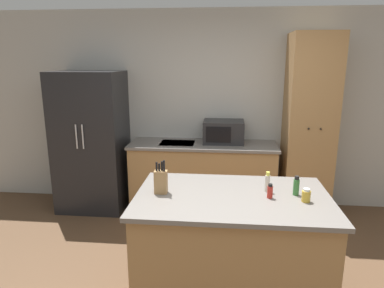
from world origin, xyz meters
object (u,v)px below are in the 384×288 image
object	(u,v)px
knife_block	(160,181)
spice_bottle_short_red	(296,186)
microwave	(223,132)
spice_bottle_tall_dark	(269,191)
pantry_cabinet	(308,128)
spice_bottle_green_herb	(267,182)
spice_bottle_amber_oil	(306,196)
refrigerator	(91,142)

from	to	relation	value
knife_block	spice_bottle_short_red	xyz separation A→B (m)	(1.05, 0.07, -0.03)
microwave	spice_bottle_tall_dark	size ratio (longest dim) A/B	4.58
microwave	pantry_cabinet	bearing A→B (deg)	-3.85
knife_block	spice_bottle_green_herb	xyz separation A→B (m)	(0.84, 0.12, -0.02)
knife_block	spice_bottle_short_red	size ratio (longest dim) A/B	1.79
spice_bottle_tall_dark	spice_bottle_short_red	size ratio (longest dim) A/B	0.74
spice_bottle_short_red	spice_bottle_amber_oil	size ratio (longest dim) A/B	1.50
knife_block	spice_bottle_amber_oil	distance (m)	1.10
spice_bottle_tall_dark	spice_bottle_green_herb	world-z (taller)	spice_bottle_green_herb
microwave	refrigerator	bearing A→B (deg)	-175.77
pantry_cabinet	spice_bottle_short_red	bearing A→B (deg)	-105.33
pantry_cabinet	spice_bottle_amber_oil	xyz separation A→B (m)	(-0.43, -1.86, -0.15)
refrigerator	pantry_cabinet	world-z (taller)	pantry_cabinet
microwave	spice_bottle_amber_oil	size ratio (longest dim) A/B	5.08
knife_block	spice_bottle_short_red	bearing A→B (deg)	3.67
refrigerator	spice_bottle_short_red	world-z (taller)	refrigerator
refrigerator	pantry_cabinet	distance (m)	2.79
refrigerator	spice_bottle_short_red	xyz separation A→B (m)	(2.31, -1.67, 0.10)
knife_block	spice_bottle_tall_dark	world-z (taller)	knife_block
spice_bottle_short_red	spice_bottle_amber_oil	bearing A→B (deg)	-69.28
pantry_cabinet	spice_bottle_tall_dark	distance (m)	1.94
spice_bottle_amber_oil	pantry_cabinet	bearing A→B (deg)	77.09
microwave	spice_bottle_tall_dark	distance (m)	1.92
spice_bottle_short_red	spice_bottle_amber_oil	xyz separation A→B (m)	(0.05, -0.13, -0.02)
knife_block	spice_bottle_tall_dark	distance (m)	0.84
refrigerator	pantry_cabinet	size ratio (longest dim) A/B	0.80
microwave	knife_block	bearing A→B (deg)	-104.25
refrigerator	spice_bottle_tall_dark	world-z (taller)	refrigerator
pantry_cabinet	spice_bottle_green_herb	distance (m)	1.82
knife_block	spice_bottle_short_red	world-z (taller)	knife_block
microwave	spice_bottle_amber_oil	distance (m)	2.03
microwave	spice_bottle_short_red	xyz separation A→B (m)	(0.58, -1.80, -0.04)
microwave	spice_bottle_short_red	bearing A→B (deg)	-72.19
spice_bottle_amber_oil	spice_bottle_green_herb	xyz separation A→B (m)	(-0.26, 0.18, 0.03)
knife_block	spice_bottle_amber_oil	size ratio (longest dim) A/B	2.69
spice_bottle_tall_dark	spice_bottle_green_herb	bearing A→B (deg)	92.14
knife_block	spice_bottle_amber_oil	bearing A→B (deg)	-3.14
microwave	knife_block	xyz separation A→B (m)	(-0.47, -1.87, -0.01)
spice_bottle_short_red	spice_bottle_green_herb	distance (m)	0.22
microwave	spice_bottle_green_herb	world-z (taller)	microwave
knife_block	spice_bottle_tall_dark	size ratio (longest dim) A/B	2.42
spice_bottle_tall_dark	spice_bottle_amber_oil	distance (m)	0.26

